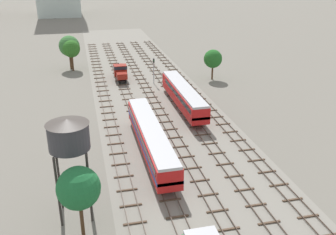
{
  "coord_description": "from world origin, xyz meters",
  "views": [
    {
      "loc": [
        -12.54,
        0.89,
        24.3
      ],
      "look_at": [
        0.0,
        53.84,
        1.5
      ],
      "focal_mm": 40.66,
      "sensor_mm": 36.0,
      "label": 1
    }
  ],
  "objects_px": {
    "signal_post_near": "(154,68)",
    "diesel_railcar_centre_mid": "(183,95)",
    "water_tower": "(68,136)",
    "shunter_loco_left_midfar": "(120,71)",
    "passenger_coach_left_near": "(151,137)"
  },
  "relations": [
    {
      "from": "diesel_railcar_centre_mid",
      "to": "shunter_loco_left_midfar",
      "type": "distance_m",
      "value": 21.6
    },
    {
      "from": "diesel_railcar_centre_mid",
      "to": "signal_post_near",
      "type": "distance_m",
      "value": 15.37
    },
    {
      "from": "passenger_coach_left_near",
      "to": "diesel_railcar_centre_mid",
      "type": "height_order",
      "value": "same"
    },
    {
      "from": "water_tower",
      "to": "signal_post_near",
      "type": "relative_size",
      "value": 1.93
    },
    {
      "from": "water_tower",
      "to": "shunter_loco_left_midfar",
      "type": "bearing_deg",
      "value": 77.85
    },
    {
      "from": "passenger_coach_left_near",
      "to": "water_tower",
      "type": "xyz_separation_m",
      "value": [
        -9.89,
        -10.92,
        6.32
      ]
    },
    {
      "from": "passenger_coach_left_near",
      "to": "shunter_loco_left_midfar",
      "type": "relative_size",
      "value": 2.6
    },
    {
      "from": "signal_post_near",
      "to": "water_tower",
      "type": "bearing_deg",
      "value": -111.61
    },
    {
      "from": "shunter_loco_left_midfar",
      "to": "diesel_railcar_centre_mid",
      "type": "bearing_deg",
      "value": -66.38
    },
    {
      "from": "shunter_loco_left_midfar",
      "to": "signal_post_near",
      "type": "height_order",
      "value": "signal_post_near"
    },
    {
      "from": "diesel_railcar_centre_mid",
      "to": "shunter_loco_left_midfar",
      "type": "height_order",
      "value": "diesel_railcar_centre_mid"
    },
    {
      "from": "passenger_coach_left_near",
      "to": "signal_post_near",
      "type": "height_order",
      "value": "signal_post_near"
    },
    {
      "from": "signal_post_near",
      "to": "diesel_railcar_centre_mid",
      "type": "bearing_deg",
      "value": -81.9
    },
    {
      "from": "diesel_railcar_centre_mid",
      "to": "water_tower",
      "type": "distance_m",
      "value": 32.67
    },
    {
      "from": "passenger_coach_left_near",
      "to": "diesel_railcar_centre_mid",
      "type": "distance_m",
      "value": 17.51
    }
  ]
}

